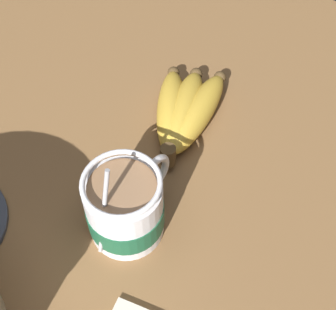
# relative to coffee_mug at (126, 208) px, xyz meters

# --- Properties ---
(table) EXTENTS (1.08, 1.08, 0.04)m
(table) POSITION_rel_coffee_mug_xyz_m (0.02, -0.03, -0.06)
(table) COLOR brown
(table) RESTS_ON ground
(coffee_mug) EXTENTS (0.13, 0.09, 0.14)m
(coffee_mug) POSITION_rel_coffee_mug_xyz_m (0.00, 0.00, 0.00)
(coffee_mug) COLOR silver
(coffee_mug) RESTS_ON table
(banana_bunch) EXTENTS (0.18, 0.12, 0.04)m
(banana_bunch) POSITION_rel_coffee_mug_xyz_m (0.18, 0.04, -0.02)
(banana_bunch) COLOR #4C381E
(banana_bunch) RESTS_ON table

